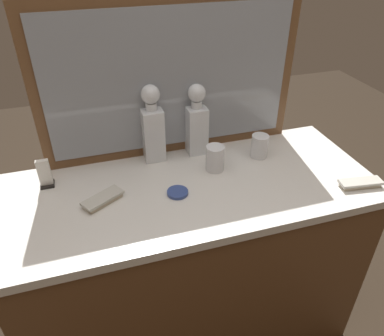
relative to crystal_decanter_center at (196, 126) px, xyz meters
The scene contains 11 objects.
ground_plane 1.00m from the crystal_decanter_center, 111.38° to the right, with size 6.00×6.00×0.00m, color #2D2319.
dresser 0.60m from the crystal_decanter_center, 111.38° to the right, with size 1.40×0.59×0.85m.
dresser_mirror 0.22m from the crystal_decanter_center, 155.35° to the left, with size 1.04×0.03×0.63m.
crystal_decanter_center is the anchor object (origin of this frame).
crystal_decanter_front 0.18m from the crystal_decanter_center, behind, with size 0.08×0.08×0.32m.
crystal_tumbler_center 0.28m from the crystal_decanter_center, 25.73° to the right, with size 0.07×0.07×0.10m.
crystal_tumbler_far_left 0.17m from the crystal_decanter_center, 79.62° to the right, with size 0.07×0.07×0.10m.
silver_brush_far_right 0.67m from the crystal_decanter_center, 39.72° to the right, with size 0.17×0.07×0.02m.
silver_brush_far_left 0.49m from the crystal_decanter_center, 151.18° to the right, with size 0.16×0.13×0.02m.
porcelain_dish 0.33m from the crystal_decanter_center, 120.50° to the right, with size 0.08×0.08×0.01m.
napkin_holder 0.62m from the crystal_decanter_center, behind, with size 0.05×0.05×0.11m.
Camera 1 is at (-0.33, -1.07, 1.68)m, focal length 34.78 mm.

